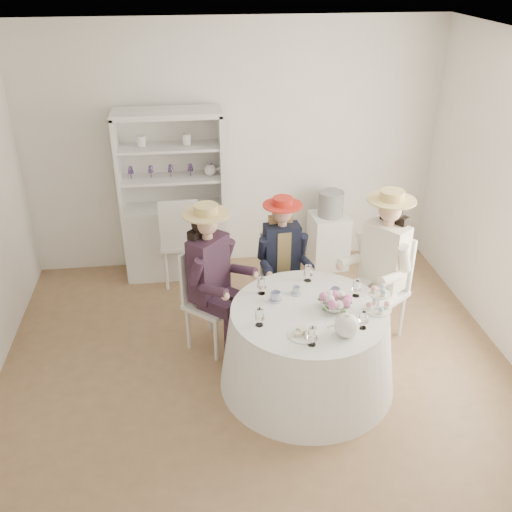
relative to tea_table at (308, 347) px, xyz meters
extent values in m
plane|color=brown|center=(-0.39, 0.26, -0.36)|extent=(4.50, 4.50, 0.00)
plane|color=white|center=(-0.39, 0.26, 2.34)|extent=(4.50, 4.50, 0.00)
plane|color=silver|center=(-0.39, 2.26, 0.99)|extent=(4.50, 0.00, 4.50)
plane|color=silver|center=(-0.39, -1.74, 0.99)|extent=(4.50, 0.00, 4.50)
cone|color=white|center=(0.00, 0.00, -0.01)|extent=(1.47, 1.47, 0.71)
cylinder|color=white|center=(0.00, 0.00, 0.36)|extent=(1.27, 1.27, 0.02)
cube|color=silver|center=(-1.07, 2.01, 0.05)|extent=(1.17, 0.75, 0.82)
cube|color=silver|center=(-1.07, 2.19, 0.96)|extent=(1.05, 0.39, 1.00)
cube|color=silver|center=(-1.07, 2.01, 1.46)|extent=(1.17, 0.75, 0.05)
cube|color=silver|center=(-1.60, 2.01, 0.96)|extent=(0.17, 0.40, 1.00)
cube|color=silver|center=(-0.54, 2.01, 0.96)|extent=(0.17, 0.40, 1.00)
cube|color=silver|center=(-1.07, 2.01, 0.78)|extent=(1.09, 0.68, 0.03)
cube|color=silver|center=(-1.07, 2.01, 1.12)|extent=(1.09, 0.68, 0.03)
sphere|color=white|center=(-0.66, 2.01, 0.85)|extent=(0.13, 0.13, 0.13)
cube|color=silver|center=(0.66, 1.97, -0.05)|extent=(0.43, 0.43, 0.63)
cylinder|color=black|center=(0.66, 1.97, 0.41)|extent=(0.30, 0.30, 0.28)
cube|color=silver|center=(-0.75, 0.60, 0.09)|extent=(0.57, 0.57, 0.04)
cylinder|color=silver|center=(-0.74, 0.37, -0.14)|extent=(0.04, 0.04, 0.44)
cylinder|color=silver|center=(-0.53, 0.61, -0.14)|extent=(0.04, 0.04, 0.44)
cylinder|color=silver|center=(-0.98, 0.59, -0.14)|extent=(0.04, 0.04, 0.44)
cylinder|color=silver|center=(-0.77, 0.83, -0.14)|extent=(0.04, 0.04, 0.44)
cube|color=silver|center=(-0.89, 0.72, 0.36)|extent=(0.28, 0.30, 0.50)
cube|color=black|center=(-0.77, 0.62, 0.46)|extent=(0.39, 0.40, 0.58)
cube|color=black|center=(-0.72, 0.45, 0.17)|extent=(0.34, 0.33, 0.12)
cylinder|color=black|center=(-0.62, 0.36, -0.13)|extent=(0.10, 0.10, 0.46)
cylinder|color=black|center=(-0.88, 0.43, 0.53)|extent=(0.19, 0.18, 0.28)
cube|color=black|center=(-0.60, 0.59, 0.17)|extent=(0.34, 0.33, 0.12)
cylinder|color=black|center=(-0.50, 0.49, -0.13)|extent=(0.10, 0.10, 0.46)
cylinder|color=black|center=(-0.60, 0.74, 0.53)|extent=(0.19, 0.18, 0.28)
cylinder|color=#D8A889|center=(-0.77, 0.62, 0.77)|extent=(0.09, 0.09, 0.08)
sphere|color=#D8A889|center=(-0.77, 0.62, 0.88)|extent=(0.19, 0.19, 0.19)
sphere|color=black|center=(-0.80, 0.65, 0.87)|extent=(0.19, 0.19, 0.19)
cube|color=black|center=(-0.83, 0.67, 0.63)|extent=(0.22, 0.23, 0.38)
cylinder|color=tan|center=(-0.77, 0.62, 0.98)|extent=(0.40, 0.40, 0.01)
cylinder|color=tan|center=(-0.77, 0.62, 1.02)|extent=(0.20, 0.20, 0.08)
cube|color=silver|center=(-0.06, 0.96, 0.05)|extent=(0.39, 0.39, 0.04)
cylinder|color=silver|center=(-0.20, 0.80, -0.16)|extent=(0.03, 0.03, 0.40)
cylinder|color=silver|center=(0.10, 0.83, -0.16)|extent=(0.03, 0.03, 0.40)
cylinder|color=silver|center=(-0.22, 1.10, -0.16)|extent=(0.03, 0.03, 0.40)
cylinder|color=silver|center=(0.07, 1.12, -0.16)|extent=(0.03, 0.03, 0.40)
cube|color=silver|center=(-0.07, 1.13, 0.30)|extent=(0.35, 0.05, 0.46)
cube|color=black|center=(-0.06, 0.98, 0.39)|extent=(0.34, 0.21, 0.53)
cube|color=tan|center=(-0.06, 0.98, 0.39)|extent=(0.14, 0.21, 0.46)
cube|color=black|center=(-0.13, 0.85, 0.12)|extent=(0.14, 0.32, 0.11)
cylinder|color=black|center=(-0.12, 0.72, -0.15)|extent=(0.09, 0.09, 0.42)
cylinder|color=black|center=(-0.25, 0.93, 0.45)|extent=(0.09, 0.17, 0.25)
cube|color=black|center=(0.03, 0.86, 0.12)|extent=(0.14, 0.32, 0.11)
cylinder|color=black|center=(0.04, 0.73, -0.15)|extent=(0.09, 0.09, 0.42)
cylinder|color=black|center=(0.13, 0.96, 0.45)|extent=(0.09, 0.17, 0.25)
cylinder|color=#D8A889|center=(-0.06, 0.98, 0.67)|extent=(0.08, 0.08, 0.07)
sphere|color=#D8A889|center=(-0.06, 0.98, 0.78)|extent=(0.17, 0.17, 0.17)
sphere|color=tan|center=(-0.07, 1.02, 0.76)|extent=(0.17, 0.17, 0.17)
cube|color=tan|center=(-0.07, 1.05, 0.55)|extent=(0.23, 0.09, 0.35)
cylinder|color=red|center=(-0.06, 0.98, 0.86)|extent=(0.37, 0.37, 0.01)
cylinder|color=red|center=(-0.06, 0.98, 0.90)|extent=(0.18, 0.18, 0.07)
cube|color=silver|center=(0.78, 0.56, 0.11)|extent=(0.59, 0.59, 0.04)
cylinder|color=silver|center=(0.55, 0.60, -0.13)|extent=(0.04, 0.04, 0.46)
cylinder|color=silver|center=(0.75, 0.33, -0.13)|extent=(0.04, 0.04, 0.46)
cylinder|color=silver|center=(0.82, 0.80, -0.13)|extent=(0.04, 0.04, 0.46)
cylinder|color=silver|center=(1.02, 0.53, -0.13)|extent=(0.04, 0.04, 0.46)
cube|color=silver|center=(0.93, 0.67, 0.39)|extent=(0.26, 0.34, 0.52)
cube|color=white|center=(0.80, 0.57, 0.50)|extent=(0.39, 0.43, 0.61)
cube|color=white|center=(0.63, 0.56, 0.19)|extent=(0.37, 0.32, 0.13)
cylinder|color=white|center=(0.51, 0.47, -0.12)|extent=(0.10, 0.10, 0.48)
cylinder|color=white|center=(0.64, 0.72, 0.57)|extent=(0.20, 0.18, 0.29)
cube|color=white|center=(0.74, 0.41, 0.19)|extent=(0.37, 0.32, 0.13)
cylinder|color=white|center=(0.62, 0.32, -0.12)|extent=(0.10, 0.10, 0.48)
cylinder|color=white|center=(0.90, 0.37, 0.57)|extent=(0.20, 0.18, 0.29)
cylinder|color=#D8A889|center=(0.80, 0.57, 0.82)|extent=(0.09, 0.09, 0.08)
sphere|color=#D8A889|center=(0.80, 0.57, 0.94)|extent=(0.20, 0.20, 0.20)
sphere|color=black|center=(0.84, 0.60, 0.92)|extent=(0.20, 0.20, 0.20)
cube|color=black|center=(0.87, 0.62, 0.68)|extent=(0.22, 0.25, 0.40)
cylinder|color=tan|center=(0.80, 0.57, 1.03)|extent=(0.42, 0.42, 0.01)
cylinder|color=tan|center=(0.80, 0.57, 1.07)|extent=(0.21, 0.21, 0.08)
cube|color=silver|center=(-1.02, 1.83, 0.12)|extent=(0.44, 0.44, 0.04)
cylinder|color=silver|center=(-0.86, 2.01, -0.13)|extent=(0.04, 0.04, 0.47)
cylinder|color=silver|center=(-1.20, 2.00, -0.13)|extent=(0.04, 0.04, 0.47)
cylinder|color=silver|center=(-0.85, 1.67, -0.13)|extent=(0.04, 0.04, 0.47)
cylinder|color=silver|center=(-1.19, 1.66, -0.13)|extent=(0.04, 0.04, 0.47)
cube|color=silver|center=(-1.02, 1.64, 0.41)|extent=(0.41, 0.05, 0.53)
imported|color=white|center=(-0.25, 0.17, 0.40)|extent=(0.11, 0.11, 0.07)
imported|color=white|center=(-0.06, 0.25, 0.40)|extent=(0.09, 0.09, 0.06)
imported|color=white|center=(0.25, 0.16, 0.40)|extent=(0.11, 0.11, 0.07)
imported|color=white|center=(0.21, -0.02, 0.39)|extent=(0.23, 0.23, 0.06)
sphere|color=pink|center=(0.26, -0.01, 0.46)|extent=(0.07, 0.07, 0.07)
sphere|color=white|center=(0.25, 0.03, 0.46)|extent=(0.07, 0.07, 0.07)
sphere|color=pink|center=(0.21, 0.05, 0.46)|extent=(0.07, 0.07, 0.07)
sphere|color=white|center=(0.17, 0.05, 0.46)|extent=(0.07, 0.07, 0.07)
sphere|color=pink|center=(0.14, 0.01, 0.46)|extent=(0.07, 0.07, 0.07)
sphere|color=white|center=(0.14, -0.03, 0.46)|extent=(0.07, 0.07, 0.07)
sphere|color=pink|center=(0.17, -0.06, 0.46)|extent=(0.07, 0.07, 0.07)
sphere|color=white|center=(0.21, -0.07, 0.46)|extent=(0.07, 0.07, 0.07)
sphere|color=pink|center=(0.25, -0.05, 0.46)|extent=(0.07, 0.07, 0.07)
sphere|color=white|center=(0.20, -0.36, 0.45)|extent=(0.19, 0.19, 0.19)
cylinder|color=white|center=(0.32, -0.36, 0.46)|extent=(0.11, 0.03, 0.09)
cylinder|color=white|center=(0.20, -0.36, 0.54)|extent=(0.04, 0.04, 0.02)
cylinder|color=white|center=(-0.12, -0.33, 0.37)|extent=(0.24, 0.24, 0.01)
cube|color=beige|center=(-0.16, -0.34, 0.39)|extent=(0.05, 0.04, 0.03)
cube|color=beige|center=(-0.12, -0.33, 0.41)|extent=(0.06, 0.05, 0.03)
cube|color=beige|center=(-0.07, -0.31, 0.39)|extent=(0.07, 0.06, 0.03)
cube|color=beige|center=(-0.13, -0.29, 0.41)|extent=(0.06, 0.06, 0.03)
cube|color=beige|center=(-0.09, -0.36, 0.39)|extent=(0.06, 0.07, 0.03)
cylinder|color=white|center=(0.54, -0.06, 0.37)|extent=(0.23, 0.23, 0.01)
cylinder|color=white|center=(0.54, -0.06, 0.44)|extent=(0.02, 0.02, 0.15)
cylinder|color=white|center=(0.54, -0.06, 0.52)|extent=(0.17, 0.17, 0.01)
camera|label=1|loc=(-0.91, -3.71, 2.91)|focal=40.00mm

